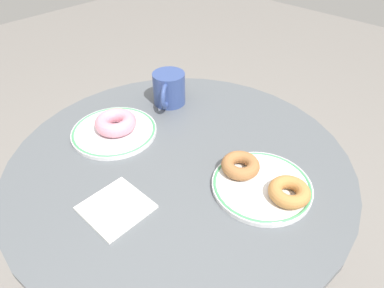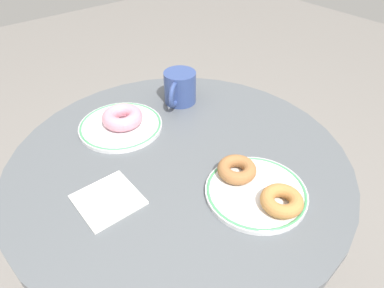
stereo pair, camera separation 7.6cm
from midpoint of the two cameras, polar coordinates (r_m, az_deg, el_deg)
cafe_table at (r=0.95m, az=0.53°, el=-13.28°), size 0.77×0.77×0.75m
plate_left at (r=0.87m, az=-9.42°, el=2.96°), size 0.21×0.21×0.01m
plate_right at (r=0.71m, az=13.73°, el=-7.90°), size 0.21×0.21×0.01m
donut_pink_frosted at (r=0.86m, az=-9.12°, el=4.35°), size 0.14×0.14×0.03m
donut_old_fashioned at (r=0.68m, az=17.95°, el=-9.18°), size 0.11×0.11×0.03m
donut_cinnamon at (r=0.72m, az=10.53°, el=-4.32°), size 0.10×0.10×0.03m
paper_napkin at (r=0.69m, az=-10.81°, el=-9.30°), size 0.12×0.12×0.01m
coffee_mug at (r=0.94m, az=0.24°, el=9.33°), size 0.10×0.12×0.09m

